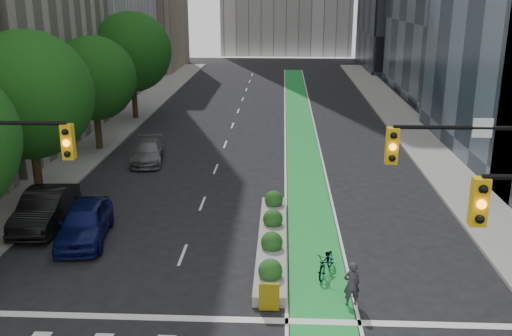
# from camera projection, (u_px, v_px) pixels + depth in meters

# --- Properties ---
(sidewalk_left) EXTENTS (3.60, 90.00, 0.15)m
(sidewalk_left) POSITION_uv_depth(u_px,v_px,m) (102.00, 138.00, 42.19)
(sidewalk_left) COLOR gray
(sidewalk_left) RESTS_ON ground
(sidewalk_right) EXTENTS (3.60, 90.00, 0.15)m
(sidewalk_right) POSITION_uv_depth(u_px,v_px,m) (424.00, 142.00, 41.13)
(sidewalk_right) COLOR gray
(sidewalk_right) RESTS_ON ground
(bike_lane_paint) EXTENTS (2.20, 70.00, 0.01)m
(bike_lane_paint) POSITION_uv_depth(u_px,v_px,m) (300.00, 126.00, 46.32)
(bike_lane_paint) COLOR green
(bike_lane_paint) RESTS_ON ground
(tree_mid) EXTENTS (6.40, 6.40, 8.78)m
(tree_mid) POSITION_uv_depth(u_px,v_px,m) (28.00, 95.00, 28.13)
(tree_mid) COLOR black
(tree_mid) RESTS_ON ground
(tree_midfar) EXTENTS (5.60, 5.60, 7.76)m
(tree_midfar) POSITION_uv_depth(u_px,v_px,m) (94.00, 78.00, 37.85)
(tree_midfar) COLOR black
(tree_midfar) RESTS_ON ground
(tree_far) EXTENTS (6.60, 6.60, 9.00)m
(tree_far) POSITION_uv_depth(u_px,v_px,m) (132.00, 52.00, 47.18)
(tree_far) COLOR black
(tree_far) RESTS_ON ground
(median_planter) EXTENTS (1.20, 10.26, 1.10)m
(median_planter) POSITION_uv_depth(u_px,v_px,m) (272.00, 238.00, 24.38)
(median_planter) COLOR gray
(median_planter) RESTS_ON ground
(bicycle) EXTENTS (1.23, 2.04, 1.01)m
(bicycle) POSITION_uv_depth(u_px,v_px,m) (326.00, 262.00, 21.94)
(bicycle) COLOR gray
(bicycle) RESTS_ON ground
(cyclist) EXTENTS (0.67, 0.51, 1.64)m
(cyclist) POSITION_uv_depth(u_px,v_px,m) (352.00, 284.00, 19.63)
(cyclist) COLOR #332E38
(cyclist) RESTS_ON ground
(parked_car_left_near) EXTENTS (2.59, 5.11, 1.67)m
(parked_car_left_near) POSITION_uv_depth(u_px,v_px,m) (85.00, 222.00, 24.86)
(parked_car_left_near) COLOR #0C1148
(parked_car_left_near) RESTS_ON ground
(parked_car_left_mid) EXTENTS (2.07, 5.26, 1.71)m
(parked_car_left_mid) POSITION_uv_depth(u_px,v_px,m) (45.00, 208.00, 26.38)
(parked_car_left_mid) COLOR black
(parked_car_left_mid) RESTS_ON ground
(parked_car_left_far) EXTENTS (2.52, 4.89, 1.35)m
(parked_car_left_far) POSITION_uv_depth(u_px,v_px,m) (148.00, 152.00, 36.41)
(parked_car_left_far) COLOR slate
(parked_car_left_far) RESTS_ON ground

